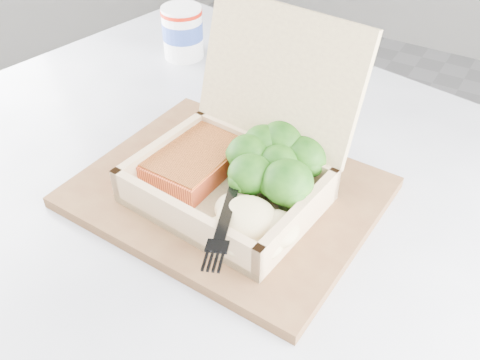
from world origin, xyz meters
The scene contains 9 objects.
cafe_table centered at (-0.63, -0.17, 0.56)m, with size 1.01×1.01×0.75m.
serving_tray centered at (-0.57, -0.15, 0.76)m, with size 0.33×0.26×0.01m, color brown.
takeout_container centered at (-0.55, -0.14, 0.81)m, with size 0.22×0.22×0.19m.
salmon_fillet centered at (-0.62, -0.15, 0.79)m, with size 0.09×0.12×0.02m, color orange.
broccoli_pile centered at (-0.52, -0.13, 0.80)m, with size 0.13×0.13×0.05m, color #306C18, non-canonical shape.
mashed_potatoes centered at (-0.51, -0.21, 0.79)m, with size 0.10×0.09×0.03m, color #CABB83.
plastic_fork centered at (-0.53, -0.20, 0.81)m, with size 0.07×0.14×0.01m.
paper_cup centered at (-0.82, 0.12, 0.80)m, with size 0.07×0.07×0.09m.
receipt centered at (-0.56, 0.02, 0.75)m, with size 0.07×0.14×0.00m, color white.
Camera 1 is at (-0.31, -0.54, 1.17)m, focal length 40.00 mm.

